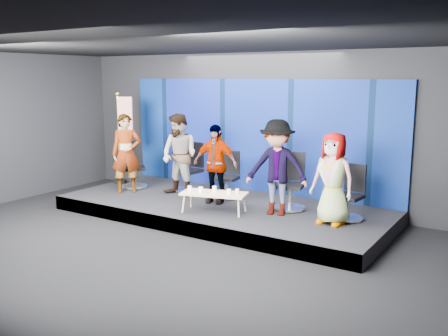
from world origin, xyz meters
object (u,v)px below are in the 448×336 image
(chair_d, at_px, (291,191))
(flag_stand, at_px, (123,136))
(mug_e, at_px, (237,191))
(mug_b, at_px, (201,190))
(chair_a, at_px, (134,172))
(mug_a, at_px, (190,188))
(chair_e, at_px, (350,202))
(panelist_d, at_px, (277,167))
(mug_d, at_px, (229,192))
(chair_b, at_px, (190,175))
(panelist_b, at_px, (179,155))
(chair_c, at_px, (227,182))
(coffee_table, at_px, (214,194))
(panelist_a, at_px, (126,153))
(mug_c, at_px, (215,189))
(panelist_e, at_px, (333,179))
(panelist_c, at_px, (215,164))

(chair_d, bearing_deg, flag_stand, 167.25)
(mug_e, bearing_deg, mug_b, -153.26)
(chair_a, distance_m, mug_a, 2.57)
(chair_e, bearing_deg, panelist_d, -154.21)
(mug_b, height_order, flag_stand, flag_stand)
(mug_d, bearing_deg, chair_b, 146.94)
(panelist_b, height_order, mug_e, panelist_b)
(chair_c, bearing_deg, chair_a, 178.75)
(chair_a, distance_m, panelist_d, 4.05)
(chair_b, relative_size, coffee_table, 0.82)
(chair_a, distance_m, mug_e, 3.36)
(panelist_a, height_order, mug_c, panelist_a)
(chair_c, distance_m, coffee_table, 1.26)
(mug_b, bearing_deg, chair_d, 39.35)
(chair_b, distance_m, mug_a, 1.68)
(chair_a, relative_size, flag_stand, 0.49)
(panelist_b, relative_size, panelist_d, 1.00)
(mug_a, bearing_deg, chair_d, 34.39)
(chair_a, relative_size, mug_e, 12.87)
(chair_b, bearing_deg, panelist_a, -140.01)
(chair_b, height_order, mug_d, chair_b)
(panelist_e, bearing_deg, chair_e, 77.31)
(chair_e, bearing_deg, mug_e, -151.55)
(mug_b, distance_m, mug_c, 0.28)
(panelist_c, relative_size, coffee_table, 1.20)
(mug_d, bearing_deg, flag_stand, 165.28)
(chair_c, distance_m, chair_e, 2.86)
(flag_stand, bearing_deg, mug_e, -38.48)
(chair_a, distance_m, mug_b, 2.83)
(coffee_table, bearing_deg, mug_d, 11.55)
(mug_e, bearing_deg, flag_stand, 167.70)
(panelist_a, bearing_deg, flag_stand, 91.37)
(chair_d, height_order, mug_e, chair_d)
(mug_c, distance_m, mug_d, 0.36)
(chair_a, bearing_deg, chair_c, -38.38)
(chair_e, bearing_deg, chair_b, -176.18)
(mug_c, bearing_deg, coffee_table, -61.56)
(mug_c, xyz_separation_m, flag_stand, (-3.35, 0.94, 0.76))
(coffee_table, relative_size, flag_stand, 0.61)
(chair_a, bearing_deg, mug_b, -66.06)
(chair_e, height_order, flag_stand, flag_stand)
(chair_e, bearing_deg, mug_c, -152.99)
(chair_a, height_order, coffee_table, chair_a)
(chair_a, distance_m, chair_b, 1.45)
(chair_a, distance_m, coffee_table, 3.01)
(chair_d, relative_size, flag_stand, 0.50)
(panelist_a, bearing_deg, panelist_b, -30.47)
(mug_a, bearing_deg, flag_stand, 158.23)
(chair_d, relative_size, coffee_table, 0.83)
(panelist_b, bearing_deg, mug_e, -12.21)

